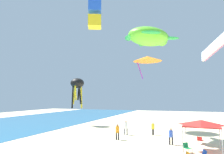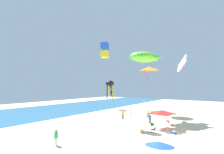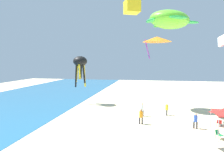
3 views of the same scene
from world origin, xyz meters
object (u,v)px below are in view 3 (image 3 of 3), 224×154
object	(u,v)px
person_watching_sky	(167,108)
folding_chair_left_of_tent	(219,134)
person_far_stroller	(141,115)
kite_octopus_black	(80,63)
kite_delta_orange	(157,39)
person_by_tent	(196,120)
folding_chair_right_of_tent	(219,123)
person_near_umbrella	(142,108)
kite_turtle_lime	(170,20)

from	to	relation	value
person_watching_sky	folding_chair_left_of_tent	bearing A→B (deg)	-143.59
person_far_stroller	kite_octopus_black	world-z (taller)	kite_octopus_black
person_watching_sky	kite_delta_orange	world-z (taller)	kite_delta_orange
person_far_stroller	kite_octopus_black	size ratio (longest dim) A/B	0.33
person_by_tent	kite_octopus_black	world-z (taller)	kite_octopus_black
folding_chair_right_of_tent	person_far_stroller	xyz separation A→B (m)	(-0.70, 8.69, 0.57)
person_watching_sky	person_far_stroller	bearing A→B (deg)	151.61
person_far_stroller	kite_octopus_black	bearing A→B (deg)	155.81
person_watching_sky	person_by_tent	bearing A→B (deg)	-144.49
folding_chair_left_of_tent	kite_octopus_black	distance (m)	23.41
folding_chair_right_of_tent	person_near_umbrella	size ratio (longest dim) A/B	0.45
folding_chair_left_of_tent	person_watching_sky	distance (m)	8.71
person_near_umbrella	kite_turtle_lime	size ratio (longest dim) A/B	0.25
person_far_stroller	kite_turtle_lime	world-z (taller)	kite_turtle_lime
kite_delta_orange	folding_chair_right_of_tent	bearing A→B (deg)	-14.03
folding_chair_right_of_tent	person_near_umbrella	distance (m)	9.13
person_near_umbrella	person_by_tent	distance (m)	7.08
person_near_umbrella	person_far_stroller	distance (m)	3.39
folding_chair_right_of_tent	kite_octopus_black	bearing A→B (deg)	-7.89
person_near_umbrella	kite_delta_orange	bearing A→B (deg)	-125.29
person_near_umbrella	kite_turtle_lime	xyz separation A→B (m)	(-0.39, -3.30, 11.35)
kite_octopus_black	person_watching_sky	bearing A→B (deg)	-120.73
folding_chair_right_of_tent	person_by_tent	world-z (taller)	person_by_tent
person_watching_sky	kite_delta_orange	bearing A→B (deg)	25.84
folding_chair_right_of_tent	kite_delta_orange	xyz separation A→B (m)	(7.92, 6.76, 10.24)
person_by_tent	kite_turtle_lime	bearing A→B (deg)	-30.16
folding_chair_right_of_tent	person_watching_sky	size ratio (longest dim) A/B	0.50
kite_octopus_black	kite_delta_orange	world-z (taller)	kite_delta_orange
person_far_stroller	kite_delta_orange	xyz separation A→B (m)	(8.63, -1.93, 9.68)
folding_chair_left_of_tent	kite_turtle_lime	size ratio (longest dim) A/B	0.11
person_near_umbrella	kite_octopus_black	size ratio (longest dim) A/B	0.34
person_watching_sky	kite_octopus_black	bearing A→B (deg)	77.19
person_far_stroller	folding_chair_right_of_tent	bearing A→B (deg)	22.38
folding_chair_left_of_tent	kite_delta_orange	bearing A→B (deg)	79.68
person_far_stroller	person_near_umbrella	bearing A→B (deg)	108.06
folding_chair_left_of_tent	kite_turtle_lime	xyz separation A→B (m)	(6.11, 4.18, 11.95)
person_by_tent	folding_chair_right_of_tent	bearing A→B (deg)	-134.33
person_watching_sky	kite_octopus_black	size ratio (longest dim) A/B	0.31
person_watching_sky	kite_delta_orange	xyz separation A→B (m)	(4.12, 1.35, 9.75)
person_far_stroller	kite_turtle_lime	xyz separation A→B (m)	(3.00, -3.28, 11.39)
kite_turtle_lime	kite_delta_orange	world-z (taller)	kite_turtle_lime
kite_octopus_black	person_far_stroller	bearing A→B (deg)	-142.20
person_by_tent	person_far_stroller	distance (m)	5.93
person_far_stroller	person_watching_sky	bearing A→B (deg)	71.70
person_by_tent	person_far_stroller	bearing A→B (deg)	18.16
person_watching_sky	kite_delta_orange	distance (m)	10.67
folding_chair_right_of_tent	person_watching_sky	world-z (taller)	person_watching_sky
kite_octopus_black	kite_turtle_lime	world-z (taller)	kite_turtle_lime
folding_chair_left_of_tent	person_far_stroller	size ratio (longest dim) A/B	0.46
kite_delta_orange	folding_chair_left_of_tent	bearing A→B (deg)	-29.25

